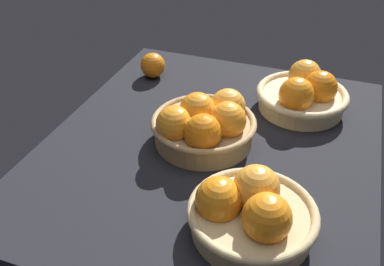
% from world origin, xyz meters
% --- Properties ---
extents(market_tray, '(0.84, 0.72, 0.03)m').
position_xyz_m(market_tray, '(0.00, 0.00, 0.01)').
color(market_tray, black).
rests_on(market_tray, ground).
extents(basket_near_left, '(0.23, 0.23, 0.11)m').
position_xyz_m(basket_near_left, '(-0.22, -0.14, 0.07)').
color(basket_near_left, tan).
rests_on(basket_near_left, market_tray).
extents(basket_near_right, '(0.23, 0.23, 0.11)m').
position_xyz_m(basket_near_right, '(0.22, -0.17, 0.07)').
color(basket_near_right, '#D3BC8C').
rests_on(basket_near_right, market_tray).
extents(basket_center, '(0.23, 0.23, 0.12)m').
position_xyz_m(basket_center, '(0.00, 0.01, 0.08)').
color(basket_center, tan).
rests_on(basket_center, market_tray).
extents(loose_orange_front_gap, '(0.07, 0.07, 0.07)m').
position_xyz_m(loose_orange_front_gap, '(0.25, 0.25, 0.06)').
color(loose_orange_front_gap, orange).
rests_on(loose_orange_front_gap, market_tray).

